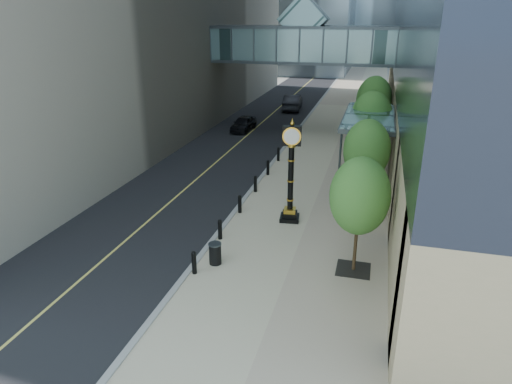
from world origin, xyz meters
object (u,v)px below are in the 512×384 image
street_clock (291,179)px  car_near (244,123)px  pedestrian (380,196)px  trash_bin (215,254)px  car_far (293,102)px

street_clock → car_near: (-7.87, 18.17, -1.62)m
pedestrian → car_near: (-12.30, 15.45, -0.12)m
trash_bin → car_far: 34.37m
pedestrian → car_near: 19.75m
trash_bin → car_near: 24.04m
car_near → trash_bin: bearing=-73.8°
trash_bin → pedestrian: bearing=50.0°
car_near → car_far: size_ratio=0.77×
street_clock → pedestrian: street_clock is taller
pedestrian → car_far: bearing=-56.0°
pedestrian → car_far: 28.08m
car_far → pedestrian: bearing=105.7°
pedestrian → car_near: bearing=-37.9°
street_clock → car_far: 29.56m
pedestrian → car_near: pedestrian is taller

